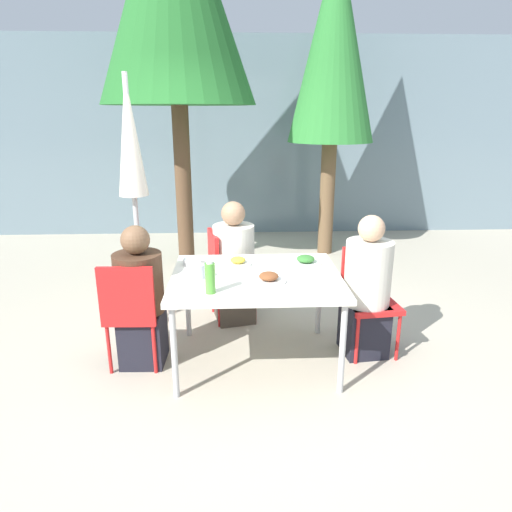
{
  "coord_description": "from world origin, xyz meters",
  "views": [
    {
      "loc": [
        -0.14,
        -3.23,
        1.91
      ],
      "look_at": [
        0.0,
        0.0,
        0.88
      ],
      "focal_mm": 32.0,
      "sensor_mm": 36.0,
      "label": 1
    }
  ],
  "objects": [
    {
      "name": "drinking_cup",
      "position": [
        -0.42,
        -0.06,
        0.78
      ],
      "size": [
        0.08,
        0.08,
        0.11
      ],
      "color": "silver",
      "rests_on": "dining_table"
    },
    {
      "name": "plate_1",
      "position": [
        0.41,
        0.24,
        0.76
      ],
      "size": [
        0.26,
        0.26,
        0.07
      ],
      "color": "white",
      "rests_on": "dining_table"
    },
    {
      "name": "plate_2",
      "position": [
        0.09,
        -0.15,
        0.76
      ],
      "size": [
        0.26,
        0.26,
        0.07
      ],
      "color": "white",
      "rests_on": "dining_table"
    },
    {
      "name": "person_left",
      "position": [
        -0.89,
        0.03,
        0.52
      ],
      "size": [
        0.37,
        0.37,
        1.11
      ],
      "rotation": [
        0.0,
        0.0,
        -0.03
      ],
      "color": "black",
      "rests_on": "ground"
    },
    {
      "name": "chair_far",
      "position": [
        -0.26,
        0.8,
        0.5
      ],
      "size": [
        0.48,
        0.48,
        0.86
      ],
      "rotation": [
        0.0,
        0.0,
        -1.35
      ],
      "color": "red",
      "rests_on": "ground"
    },
    {
      "name": "chair_left",
      "position": [
        -0.94,
        -0.05,
        0.5
      ],
      "size": [
        0.41,
        0.41,
        0.86
      ],
      "rotation": [
        0.0,
        0.0,
        -0.03
      ],
      "color": "red",
      "rests_on": "ground"
    },
    {
      "name": "ground_plane",
      "position": [
        0.0,
        0.0,
        0.0
      ],
      "size": [
        24.0,
        24.0,
        0.0
      ],
      "primitive_type": "plane",
      "color": "#B2A893"
    },
    {
      "name": "person_right",
      "position": [
        0.89,
        0.1,
        0.54
      ],
      "size": [
        0.37,
        0.37,
        1.16
      ],
      "rotation": [
        0.0,
        0.0,
        -3.03
      ],
      "color": "black",
      "rests_on": "ground"
    },
    {
      "name": "person_far",
      "position": [
        -0.17,
        0.77,
        0.53
      ],
      "size": [
        0.4,
        0.4,
        1.14
      ],
      "rotation": [
        0.0,
        0.0,
        -1.35
      ],
      "color": "#473D33",
      "rests_on": "ground"
    },
    {
      "name": "chair_right",
      "position": [
        0.93,
        0.18,
        0.5
      ],
      "size": [
        0.44,
        0.44,
        0.86
      ],
      "rotation": [
        0.0,
        0.0,
        -3.03
      ],
      "color": "red",
      "rests_on": "ground"
    },
    {
      "name": "salad_bowl",
      "position": [
        -0.5,
        0.27,
        0.75
      ],
      "size": [
        0.14,
        0.14,
        0.05
      ],
      "color": "white",
      "rests_on": "dining_table"
    },
    {
      "name": "bottle",
      "position": [
        -0.32,
        -0.34,
        0.84
      ],
      "size": [
        0.07,
        0.07,
        0.23
      ],
      "color": "#51A338",
      "rests_on": "dining_table"
    },
    {
      "name": "building_facade",
      "position": [
        0.0,
        4.16,
        1.5
      ],
      "size": [
        10.0,
        0.2,
        3.0
      ],
      "color": "slate",
      "rests_on": "ground"
    },
    {
      "name": "tree_behind_left",
      "position": [
        1.1,
        2.89,
        2.69
      ],
      "size": [
        1.11,
        1.11,
        3.94
      ],
      "color": "brown",
      "rests_on": "ground"
    },
    {
      "name": "dining_table",
      "position": [
        0.0,
        0.0,
        0.68
      ],
      "size": [
        1.27,
        1.04,
        0.73
      ],
      "color": "silver",
      "rests_on": "ground"
    },
    {
      "name": "closed_umbrella",
      "position": [
        -1.02,
        0.73,
        1.53
      ],
      "size": [
        0.36,
        0.36,
        2.21
      ],
      "color": "#333333",
      "rests_on": "ground"
    },
    {
      "name": "plate_0",
      "position": [
        -0.13,
        0.25,
        0.75
      ],
      "size": [
        0.22,
        0.22,
        0.06
      ],
      "color": "white",
      "rests_on": "dining_table"
    }
  ]
}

